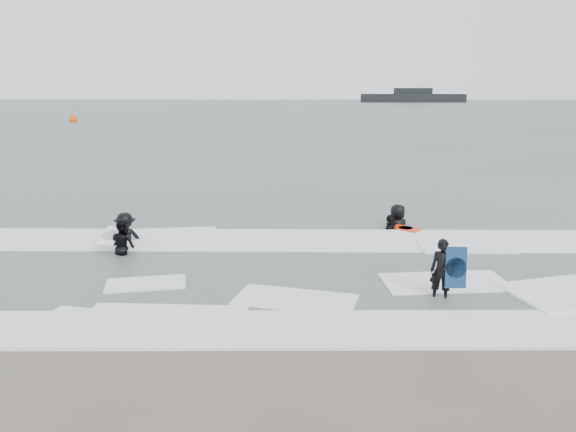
{
  "coord_description": "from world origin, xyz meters",
  "views": [
    {
      "loc": [
        0.21,
        -11.3,
        4.98
      ],
      "look_at": [
        0.0,
        5.0,
        1.1
      ],
      "focal_mm": 35.0,
      "sensor_mm": 36.0,
      "label": 1
    }
  ],
  "objects_px": {
    "surfer_centre": "(440,300)",
    "surfer_breaker": "(126,243)",
    "buoy": "(73,119)",
    "surfer_wading": "(124,255)",
    "surfer_right_near": "(390,230)",
    "vessel_horizon": "(413,97)",
    "surfer_right_far": "(397,226)"
  },
  "relations": [
    {
      "from": "surfer_right_far",
      "to": "buoy",
      "type": "bearing_deg",
      "value": -82.42
    },
    {
      "from": "surfer_breaker",
      "to": "surfer_right_far",
      "type": "distance_m",
      "value": 9.3
    },
    {
      "from": "surfer_centre",
      "to": "buoy",
      "type": "relative_size",
      "value": 0.91
    },
    {
      "from": "surfer_wading",
      "to": "surfer_breaker",
      "type": "bearing_deg",
      "value": -43.54
    },
    {
      "from": "surfer_breaker",
      "to": "surfer_wading",
      "type": "bearing_deg",
      "value": -95.1
    },
    {
      "from": "surfer_breaker",
      "to": "surfer_right_far",
      "type": "bearing_deg",
      "value": -4.8
    },
    {
      "from": "surfer_wading",
      "to": "surfer_right_near",
      "type": "bearing_deg",
      "value": -127.58
    },
    {
      "from": "surfer_right_far",
      "to": "vessel_horizon",
      "type": "bearing_deg",
      "value": -125.27
    },
    {
      "from": "surfer_centre",
      "to": "buoy",
      "type": "height_order",
      "value": "buoy"
    },
    {
      "from": "surfer_wading",
      "to": "surfer_breaker",
      "type": "xyz_separation_m",
      "value": [
        -0.31,
        1.31,
        0.0
      ]
    },
    {
      "from": "surfer_right_near",
      "to": "surfer_right_far",
      "type": "distance_m",
      "value": 0.66
    },
    {
      "from": "surfer_centre",
      "to": "surfer_right_near",
      "type": "distance_m",
      "value": 6.41
    },
    {
      "from": "surfer_centre",
      "to": "surfer_breaker",
      "type": "distance_m",
      "value": 10.01
    },
    {
      "from": "surfer_breaker",
      "to": "surfer_right_near",
      "type": "bearing_deg",
      "value": -7.83
    },
    {
      "from": "surfer_centre",
      "to": "vessel_horizon",
      "type": "height_order",
      "value": "vessel_horizon"
    },
    {
      "from": "surfer_wading",
      "to": "surfer_right_far",
      "type": "distance_m",
      "value": 9.41
    },
    {
      "from": "surfer_breaker",
      "to": "buoy",
      "type": "distance_m",
      "value": 60.4
    },
    {
      "from": "surfer_wading",
      "to": "surfer_right_far",
      "type": "bearing_deg",
      "value": -125.02
    },
    {
      "from": "surfer_right_near",
      "to": "surfer_centre",
      "type": "bearing_deg",
      "value": 43.47
    },
    {
      "from": "buoy",
      "to": "surfer_breaker",
      "type": "bearing_deg",
      "value": -67.3
    },
    {
      "from": "surfer_breaker",
      "to": "vessel_horizon",
      "type": "relative_size",
      "value": 0.07
    },
    {
      "from": "surfer_right_far",
      "to": "vessel_horizon",
      "type": "distance_m",
      "value": 133.2
    },
    {
      "from": "surfer_right_far",
      "to": "surfer_wading",
      "type": "bearing_deg",
      "value": -1.52
    },
    {
      "from": "buoy",
      "to": "vessel_horizon",
      "type": "distance_m",
      "value": 97.15
    },
    {
      "from": "surfer_wading",
      "to": "surfer_breaker",
      "type": "height_order",
      "value": "surfer_breaker"
    },
    {
      "from": "surfer_centre",
      "to": "vessel_horizon",
      "type": "distance_m",
      "value": 140.08
    },
    {
      "from": "surfer_breaker",
      "to": "vessel_horizon",
      "type": "height_order",
      "value": "vessel_horizon"
    },
    {
      "from": "surfer_wading",
      "to": "surfer_right_far",
      "type": "relative_size",
      "value": 0.84
    },
    {
      "from": "surfer_centre",
      "to": "surfer_right_far",
      "type": "xyz_separation_m",
      "value": [
        0.22,
        6.98,
        0.0
      ]
    },
    {
      "from": "surfer_wading",
      "to": "buoy",
      "type": "distance_m",
      "value": 61.73
    },
    {
      "from": "buoy",
      "to": "surfer_right_far",
      "type": "bearing_deg",
      "value": -58.85
    },
    {
      "from": "surfer_breaker",
      "to": "surfer_right_far",
      "type": "relative_size",
      "value": 0.94
    }
  ]
}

